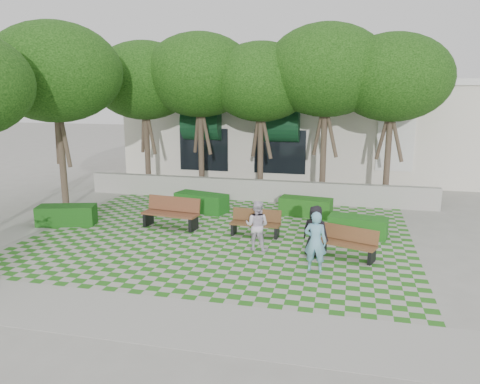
% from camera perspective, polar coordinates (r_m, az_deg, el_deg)
% --- Properties ---
extents(ground, '(90.00, 90.00, 0.00)m').
position_cam_1_polar(ground, '(14.38, -3.34, -6.62)').
color(ground, gray).
rests_on(ground, ground).
extents(lawn, '(12.00, 12.00, 0.00)m').
position_cam_1_polar(lawn, '(15.29, -2.27, -5.41)').
color(lawn, '#2B721E').
rests_on(lawn, ground).
extents(sidewalk_south, '(16.00, 2.00, 0.01)m').
position_cam_1_polar(sidewalk_south, '(10.32, -11.07, -14.82)').
color(sidewalk_south, '#9E9B93').
rests_on(sidewalk_south, ground).
extents(sidewalk_west, '(2.00, 12.00, 0.01)m').
position_cam_1_polar(sidewalk_west, '(18.50, -24.32, -3.36)').
color(sidewalk_west, '#9E9B93').
rests_on(sidewalk_west, ground).
extents(retaining_wall, '(15.00, 0.36, 0.90)m').
position_cam_1_polar(retaining_wall, '(20.06, 1.71, 0.25)').
color(retaining_wall, '#9E9B93').
rests_on(retaining_wall, ground).
extents(bench_east, '(1.74, 1.09, 0.87)m').
position_cam_1_polar(bench_east, '(13.66, 12.98, -6.12)').
color(bench_east, brown).
rests_on(bench_east, ground).
extents(bench_mid, '(1.64, 0.60, 0.85)m').
position_cam_1_polar(bench_mid, '(15.28, 1.92, -3.83)').
color(bench_mid, '#52341C').
rests_on(bench_mid, ground).
extents(bench_west, '(2.06, 0.92, 1.04)m').
position_cam_1_polar(bench_west, '(16.31, -8.37, -2.57)').
color(bench_west, brown).
rests_on(bench_west, ground).
extents(hedge_east, '(1.95, 1.04, 0.65)m').
position_cam_1_polar(hedge_east, '(15.71, 14.16, -4.09)').
color(hedge_east, '#185316').
rests_on(hedge_east, ground).
extents(hedge_midright, '(2.03, 1.04, 0.68)m').
position_cam_1_polar(hedge_midright, '(17.83, 8.01, -1.80)').
color(hedge_midright, '#1A5115').
rests_on(hedge_midright, ground).
extents(hedge_midleft, '(2.19, 1.32, 0.72)m').
position_cam_1_polar(hedge_midleft, '(18.32, -4.73, -1.27)').
color(hedge_midleft, '#155016').
rests_on(hedge_midleft, ground).
extents(hedge_west, '(2.11, 1.31, 0.69)m').
position_cam_1_polar(hedge_west, '(17.58, -20.38, -2.66)').
color(hedge_west, '#144612').
rests_on(hedge_west, ground).
extents(person_blue, '(0.62, 0.44, 1.62)m').
position_cam_1_polar(person_blue, '(12.38, 9.17, -6.00)').
color(person_blue, '#6FACCA').
rests_on(person_blue, ground).
extents(person_dark, '(0.82, 0.63, 1.50)m').
position_cam_1_polar(person_dark, '(13.46, 9.14, -4.76)').
color(person_dark, black).
rests_on(person_dark, ground).
extents(person_white, '(0.80, 0.67, 1.50)m').
position_cam_1_polar(person_white, '(13.85, 2.08, -4.11)').
color(person_white, silver).
rests_on(person_white, ground).
extents(tree_row, '(17.70, 13.40, 7.41)m').
position_cam_1_polar(tree_row, '(19.83, -3.78, 13.84)').
color(tree_row, '#47382B').
rests_on(tree_row, ground).
extents(building, '(18.00, 8.92, 5.15)m').
position_cam_1_polar(building, '(27.34, 7.05, 7.81)').
color(building, beige).
rests_on(building, ground).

